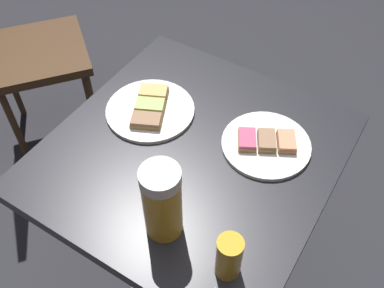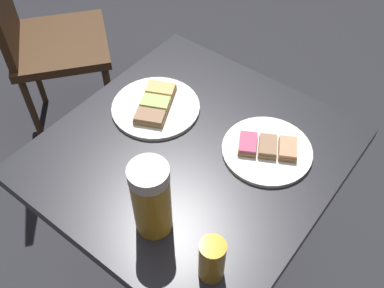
{
  "view_description": "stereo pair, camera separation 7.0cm",
  "coord_description": "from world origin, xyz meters",
  "views": [
    {
      "loc": [
        0.36,
        -0.58,
        1.53
      ],
      "look_at": [
        0.0,
        0.0,
        0.75
      ],
      "focal_mm": 41.38,
      "sensor_mm": 36.0,
      "label": 1
    },
    {
      "loc": [
        0.42,
        -0.54,
        1.53
      ],
      "look_at": [
        0.0,
        0.0,
        0.75
      ],
      "focal_mm": 41.38,
      "sensor_mm": 36.0,
      "label": 2
    }
  ],
  "objects": [
    {
      "name": "ground_plane",
      "position": [
        0.0,
        0.0,
        0.0
      ],
      "size": [
        6.0,
        6.0,
        0.0
      ],
      "primitive_type": "plane",
      "color": "#28282D"
    },
    {
      "name": "cafe_table",
      "position": [
        0.0,
        0.0,
        0.54
      ],
      "size": [
        0.65,
        0.68,
        0.73
      ],
      "color": "black",
      "rests_on": "ground_plane"
    },
    {
      "name": "plate_near",
      "position": [
        -0.16,
        0.05,
        0.73
      ],
      "size": [
        0.23,
        0.23,
        0.03
      ],
      "color": "white",
      "rests_on": "cafe_table"
    },
    {
      "name": "plate_far",
      "position": [
        0.14,
        0.1,
        0.73
      ],
      "size": [
        0.21,
        0.21,
        0.03
      ],
      "color": "white",
      "rests_on": "cafe_table"
    },
    {
      "name": "beer_mug",
      "position": [
        0.06,
        -0.21,
        0.82
      ],
      "size": [
        0.12,
        0.11,
        0.19
      ],
      "color": "gold",
      "rests_on": "cafe_table"
    },
    {
      "name": "beer_glass_small",
      "position": [
        0.22,
        -0.22,
        0.78
      ],
      "size": [
        0.05,
        0.05,
        0.11
      ],
      "primitive_type": "cylinder",
      "color": "gold",
      "rests_on": "cafe_table"
    },
    {
      "name": "cafe_chair",
      "position": [
        -0.96,
        0.25,
        0.5
      ],
      "size": [
        0.53,
        0.53,
        0.87
      ],
      "rotation": [
        0.0,
        0.0,
        -0.68
      ],
      "color": "#472D19",
      "rests_on": "ground_plane"
    }
  ]
}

